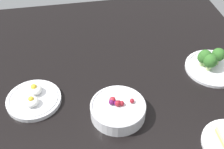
# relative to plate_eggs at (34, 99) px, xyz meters

# --- Properties ---
(dining_table) EXTENTS (1.13, 1.16, 0.04)m
(dining_table) POSITION_rel_plate_eggs_xyz_m (-0.06, 0.27, -0.03)
(dining_table) COLOR black
(dining_table) RESTS_ON ground
(plate_eggs) EXTENTS (0.18, 0.18, 0.05)m
(plate_eggs) POSITION_rel_plate_eggs_xyz_m (0.00, 0.00, 0.00)
(plate_eggs) COLOR silver
(plate_eggs) RESTS_ON dining_table
(plate_broccoli) EXTENTS (0.21, 0.21, 0.08)m
(plate_broccoli) POSITION_rel_plate_eggs_xyz_m (-0.05, 0.64, 0.01)
(plate_broccoli) COLOR silver
(plate_broccoli) RESTS_ON dining_table
(bowl_berries) EXTENTS (0.17, 0.17, 0.06)m
(bowl_berries) POSITION_rel_plate_eggs_xyz_m (0.11, 0.26, 0.01)
(bowl_berries) COLOR silver
(bowl_berries) RESTS_ON dining_table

